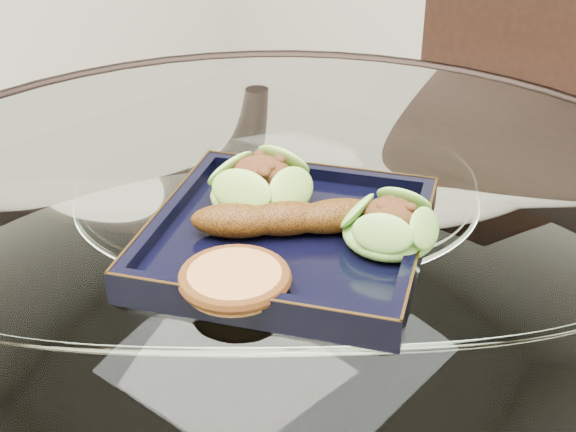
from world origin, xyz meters
The scene contains 7 objects.
dining_table centered at (0.00, 0.00, 0.60)m, with size 1.13×1.13×0.77m.
dining_chair centered at (0.02, 0.56, 0.56)m, with size 0.51×0.51×1.01m.
navy_plate centered at (0.06, -0.05, 0.77)m, with size 0.27×0.27×0.02m, color black.
lettuce_wrap_left centered at (0.00, -0.02, 0.80)m, with size 0.11×0.11×0.04m, color #70A42F.
lettuce_wrap_right centered at (0.14, 0.00, 0.80)m, with size 0.09×0.09×0.03m, color #4E932A.
roasted_plantain centered at (0.05, -0.05, 0.80)m, with size 0.18×0.04×0.03m, color #67360A.
crumb_patty centered at (0.08, -0.15, 0.79)m, with size 0.09×0.09×0.02m, color #CB8343.
Camera 1 is at (0.50, -0.58, 1.20)m, focal length 50.00 mm.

